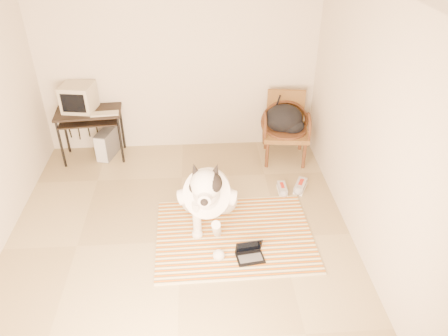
{
  "coord_description": "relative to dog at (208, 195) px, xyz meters",
  "views": [
    {
      "loc": [
        0.26,
        -3.78,
        3.45
      ],
      "look_at": [
        0.52,
        0.26,
        0.82
      ],
      "focal_mm": 35.0,
      "sensor_mm": 36.0,
      "label": 1
    }
  ],
  "objects": [
    {
      "name": "pc_tower",
      "position": [
        -1.46,
        1.66,
        -0.21
      ],
      "size": [
        0.3,
        0.48,
        0.42
      ],
      "color": "#4C4B4E",
      "rests_on": "floor"
    },
    {
      "name": "crt_monitor",
      "position": [
        -1.75,
        1.69,
        0.53
      ],
      "size": [
        0.48,
        0.46,
        0.38
      ],
      "color": "tan",
      "rests_on": "computer_desk"
    },
    {
      "name": "wall_right",
      "position": [
        1.66,
        -0.32,
        0.93
      ],
      "size": [
        0.0,
        4.5,
        4.5
      ],
      "primitive_type": "plane",
      "rotation": [
        1.57,
        0.0,
        -1.57
      ],
      "color": "beige",
      "rests_on": "floor"
    },
    {
      "name": "sneaker_right",
      "position": [
        1.26,
        0.61,
        -0.37
      ],
      "size": [
        0.24,
        0.33,
        0.11
      ],
      "color": "white",
      "rests_on": "floor"
    },
    {
      "name": "floor",
      "position": [
        -0.34,
        -0.32,
        -0.42
      ],
      "size": [
        4.5,
        4.5,
        0.0
      ],
      "primitive_type": "plane",
      "color": "tan",
      "rests_on": "ground"
    },
    {
      "name": "dog",
      "position": [
        0.0,
        0.0,
        0.0
      ],
      "size": [
        0.7,
        1.48,
        1.06
      ],
      "color": "silver",
      "rests_on": "rug"
    },
    {
      "name": "desk_keyboard",
      "position": [
        -1.39,
        1.52,
        0.35
      ],
      "size": [
        0.39,
        0.18,
        0.02
      ],
      "primitive_type": "cube",
      "rotation": [
        0.0,
        0.0,
        0.1
      ],
      "color": "tan",
      "rests_on": "computer_desk"
    },
    {
      "name": "computer_desk",
      "position": [
        -1.64,
        1.63,
        0.23
      ],
      "size": [
        0.95,
        0.58,
        0.76
      ],
      "color": "black",
      "rests_on": "floor"
    },
    {
      "name": "rattan_chair",
      "position": [
        1.19,
        1.49,
        0.07
      ],
      "size": [
        0.71,
        0.69,
        0.97
      ],
      "color": "brown",
      "rests_on": "floor"
    },
    {
      "name": "backpack",
      "position": [
        1.16,
        1.44,
        0.21
      ],
      "size": [
        0.56,
        0.45,
        0.4
      ],
      "color": "black",
      "rests_on": "rattan_chair"
    },
    {
      "name": "laptop",
      "position": [
        0.43,
        -0.64,
        -0.35
      ],
      "size": [
        0.32,
        0.25,
        0.21
      ],
      "color": "black",
      "rests_on": "rug"
    },
    {
      "name": "rug",
      "position": [
        0.29,
        -0.27,
        -0.41
      ],
      "size": [
        1.83,
        1.42,
        0.02
      ],
      "color": "#C45A0C",
      "rests_on": "floor"
    },
    {
      "name": "wall_back",
      "position": [
        -0.34,
        1.93,
        0.93
      ],
      "size": [
        4.5,
        0.0,
        4.5
      ],
      "primitive_type": "plane",
      "rotation": [
        1.57,
        0.0,
        0.0
      ],
      "color": "beige",
      "rests_on": "floor"
    },
    {
      "name": "sneaker_left",
      "position": [
        1.01,
        0.57,
        -0.38
      ],
      "size": [
        0.11,
        0.27,
        0.09
      ],
      "color": "white",
      "rests_on": "floor"
    }
  ]
}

